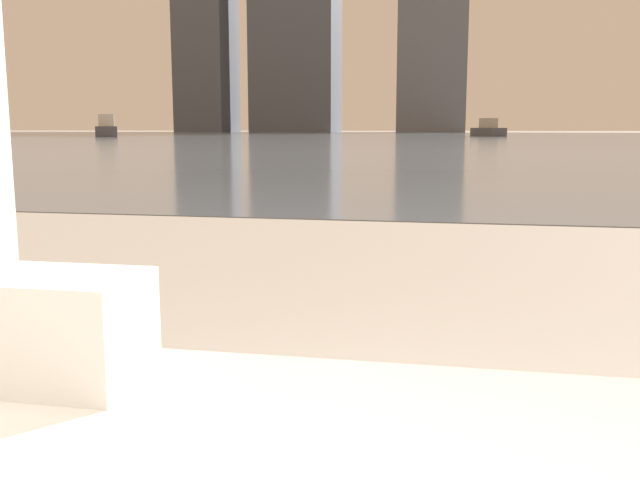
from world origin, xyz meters
name	(u,v)px	position (x,y,z in m)	size (l,w,h in m)	color
towel_stack	(60,329)	(-0.17, 0.88, 0.65)	(0.23, 0.17, 0.16)	white
harbor_water	(458,138)	(0.00, 62.00, 0.01)	(180.00, 110.00, 0.01)	slate
harbor_boat_1	(107,129)	(-31.57, 60.72, 0.72)	(4.10, 5.67, 2.03)	#4C4C51
harbor_boat_3	(488,130)	(2.76, 70.97, 0.62)	(3.35, 4.84, 1.72)	#4C4C51
skyline_tower_0	(206,44)	(-42.67, 118.00, 14.75)	(8.36, 10.57, 29.50)	#4C515B
skyline_tower_1	(296,37)	(-27.09, 118.00, 15.52)	(13.63, 10.48, 31.04)	#4C515B
skyline_tower_2	(434,39)	(-4.57, 118.00, 14.68)	(10.63, 11.35, 29.36)	slate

